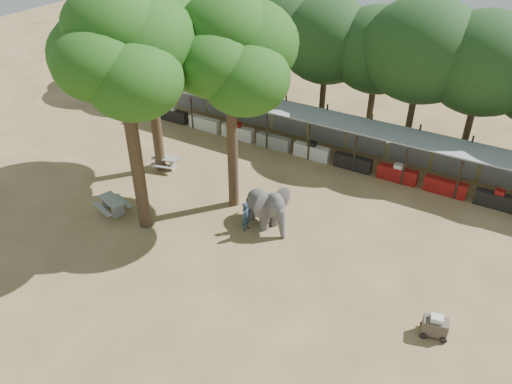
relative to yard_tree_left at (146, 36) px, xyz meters
The scene contains 11 objects.
ground 14.23m from the yard_tree_left, 38.20° to the right, with size 100.00×100.00×0.00m, color brown.
vendor_stalls 13.30m from the yard_tree_left, 36.06° to the left, with size 28.00×2.99×2.80m.
yard_tree_left is the anchor object (origin of this frame).
yard_tree_center 5.92m from the yard_tree_left, 59.04° to the right, with size 7.10×6.90×12.04m.
yard_tree_back 6.09m from the yard_tree_left, ahead, with size 7.10×6.90×11.36m.
backdrop_trees 15.17m from the yard_tree_left, 52.28° to the left, with size 46.46×5.95×8.33m.
elephant 11.31m from the yard_tree_left, 12.83° to the right, with size 3.11×2.47×2.33m.
handler 11.22m from the yard_tree_left, 19.97° to the right, with size 0.59×0.39×1.63m, color #26384C.
picnic_table_near 9.27m from the yard_tree_left, 80.73° to the right, with size 2.07×1.96×0.84m.
picnic_table_far 7.70m from the yard_tree_left, ahead, with size 1.84×1.73×0.77m.
cart_front 20.30m from the yard_tree_left, 15.77° to the right, with size 1.19×0.91×1.04m.
Camera 1 is at (9.55, -13.36, 15.98)m, focal length 35.00 mm.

